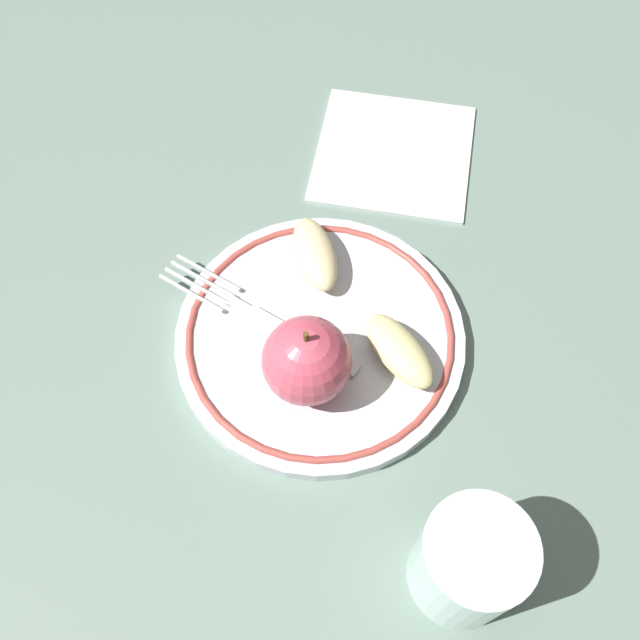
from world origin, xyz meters
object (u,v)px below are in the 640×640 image
at_px(apple_red_whole, 311,364).
at_px(apple_slice_back, 399,351).
at_px(napkin_folded, 394,152).
at_px(fork, 265,319).
at_px(plate, 320,337).
at_px(drinking_glass, 469,563).
at_px(apple_slice_front, 315,254).

xyz_separation_m(apple_red_whole, apple_slice_back, (-0.04, -0.06, -0.02)).
bearing_deg(napkin_folded, fork, 94.16).
height_order(apple_red_whole, apple_slice_back, apple_red_whole).
distance_m(apple_slice_back, napkin_folded, 0.23).
distance_m(plate, apple_slice_back, 0.07).
xyz_separation_m(drinking_glass, napkin_folded, (0.24, -0.30, -0.04)).
bearing_deg(plate, apple_slice_front, -51.47).
bearing_deg(plate, apple_slice_back, -165.18).
bearing_deg(apple_slice_back, fork, 38.11).
bearing_deg(apple_red_whole, apple_slice_back, -127.18).
height_order(plate, napkin_folded, plate).
bearing_deg(drinking_glass, apple_slice_back, -42.88).
distance_m(fork, drinking_glass, 0.24).
bearing_deg(drinking_glass, apple_slice_front, -33.31).
distance_m(apple_slice_front, napkin_folded, 0.16).
relative_size(plate, napkin_folded, 1.61).
relative_size(apple_red_whole, fork, 0.41).
bearing_deg(plate, drinking_glass, 152.58).
height_order(plate, fork, fork).
height_order(apple_slice_back, drinking_glass, drinking_glass).
relative_size(plate, apple_slice_front, 3.14).
distance_m(plate, apple_slice_front, 0.07).
bearing_deg(apple_red_whole, apple_slice_front, -56.10).
height_order(apple_slice_front, napkin_folded, apple_slice_front).
height_order(plate, apple_slice_front, apple_slice_front).
xyz_separation_m(plate, apple_slice_front, (0.04, -0.05, 0.02)).
bearing_deg(apple_slice_back, drinking_glass, 157.77).
relative_size(plate, drinking_glass, 2.64).
height_order(drinking_glass, napkin_folded, drinking_glass).
xyz_separation_m(apple_red_whole, fork, (0.06, -0.02, -0.03)).
bearing_deg(drinking_glass, napkin_folded, -51.25).
relative_size(apple_red_whole, drinking_glass, 0.85).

